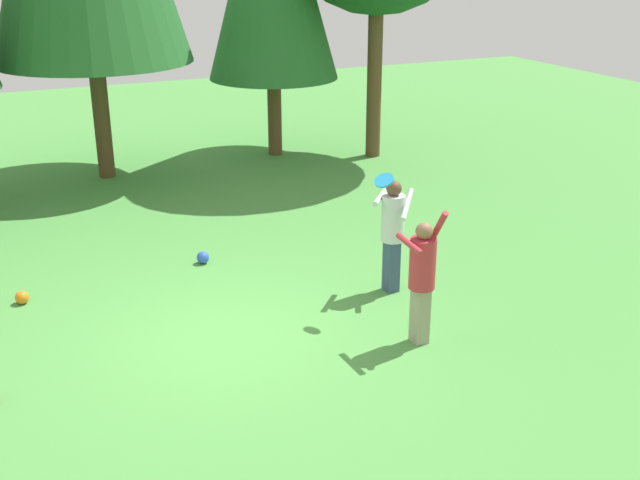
{
  "coord_description": "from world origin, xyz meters",
  "views": [
    {
      "loc": [
        -2.71,
        -8.89,
        4.95
      ],
      "look_at": [
        1.5,
        0.27,
        1.05
      ],
      "focal_mm": 43.97,
      "sensor_mm": 36.0,
      "label": 1
    }
  ],
  "objects_px": {
    "person_thrower": "(422,272)",
    "frisbee": "(384,180)",
    "ball_blue": "(203,258)",
    "ball_orange": "(22,297)",
    "person_catcher": "(393,227)"
  },
  "relations": [
    {
      "from": "ball_blue",
      "to": "frisbee",
      "type": "bearing_deg",
      "value": -55.52
    },
    {
      "from": "person_thrower",
      "to": "person_catcher",
      "type": "height_order",
      "value": "person_thrower"
    },
    {
      "from": "person_thrower",
      "to": "ball_blue",
      "type": "bearing_deg",
      "value": 26.8
    },
    {
      "from": "frisbee",
      "to": "ball_blue",
      "type": "distance_m",
      "value": 3.69
    },
    {
      "from": "person_thrower",
      "to": "frisbee",
      "type": "bearing_deg",
      "value": 0.0
    },
    {
      "from": "person_thrower",
      "to": "ball_blue",
      "type": "relative_size",
      "value": 9.08
    },
    {
      "from": "person_catcher",
      "to": "ball_orange",
      "type": "bearing_deg",
      "value": -67.21
    },
    {
      "from": "person_catcher",
      "to": "ball_orange",
      "type": "xyz_separation_m",
      "value": [
        -5.08,
        1.82,
        -0.92
      ]
    },
    {
      "from": "person_thrower",
      "to": "frisbee",
      "type": "height_order",
      "value": "frisbee"
    },
    {
      "from": "frisbee",
      "to": "person_thrower",
      "type": "bearing_deg",
      "value": -91.03
    },
    {
      "from": "frisbee",
      "to": "ball_blue",
      "type": "height_order",
      "value": "frisbee"
    },
    {
      "from": "person_thrower",
      "to": "ball_blue",
      "type": "xyz_separation_m",
      "value": [
        -1.8,
        3.74,
        -0.89
      ]
    },
    {
      "from": "ball_orange",
      "to": "frisbee",
      "type": "bearing_deg",
      "value": -26.33
    },
    {
      "from": "person_catcher",
      "to": "ball_orange",
      "type": "relative_size",
      "value": 8.8
    },
    {
      "from": "person_catcher",
      "to": "frisbee",
      "type": "xyz_separation_m",
      "value": [
        -0.44,
        -0.48,
        0.89
      ]
    }
  ]
}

